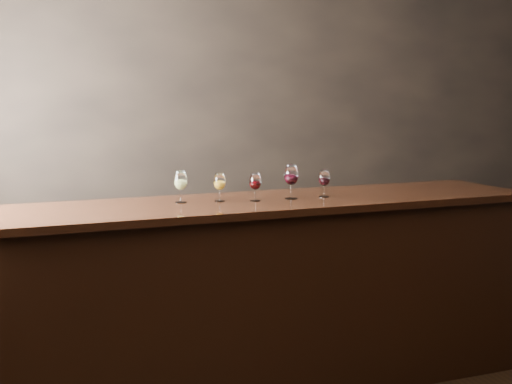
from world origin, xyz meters
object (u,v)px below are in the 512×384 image
object	(u,v)px
bar_counter	(267,298)
glass_red_a	(255,182)
glass_amber	(220,182)
glass_red_c	(324,178)
glass_red_b	(291,176)
back_bar_shelf	(296,280)
glass_white	(181,181)

from	to	relation	value
bar_counter	glass_red_a	world-z (taller)	glass_red_a
glass_amber	glass_red_c	size ratio (longest dim) A/B	0.99
bar_counter	glass_red_b	world-z (taller)	glass_red_b
glass_red_b	back_bar_shelf	bearing A→B (deg)	67.87
glass_white	bar_counter	bearing A→B (deg)	-4.26
glass_white	glass_red_c	bearing A→B (deg)	-1.73
glass_red_a	glass_white	bearing A→B (deg)	171.72
bar_counter	back_bar_shelf	xyz separation A→B (m)	(0.53, 0.92, -0.16)
bar_counter	glass_amber	bearing A→B (deg)	169.88
bar_counter	glass_red_b	distance (m)	0.77
glass_red_b	glass_red_c	size ratio (longest dim) A/B	1.23
back_bar_shelf	glass_red_c	distance (m)	1.28
bar_counter	back_bar_shelf	world-z (taller)	bar_counter
glass_red_a	glass_red_b	size ratio (longest dim) A/B	0.81
back_bar_shelf	glass_red_c	xyz separation A→B (m)	(-0.15, -0.91, 0.89)
back_bar_shelf	glass_red_a	size ratio (longest dim) A/B	13.53
glass_red_c	glass_white	bearing A→B (deg)	178.27
glass_white	glass_red_b	bearing A→B (deg)	-3.57
glass_red_c	bar_counter	bearing A→B (deg)	-178.21
glass_amber	glass_red_c	bearing A→B (deg)	-1.15
back_bar_shelf	glass_red_c	size ratio (longest dim) A/B	13.40
back_bar_shelf	glass_amber	size ratio (longest dim) A/B	13.50
glass_amber	glass_white	bearing A→B (deg)	176.64
bar_counter	glass_white	size ratio (longest dim) A/B	17.37
glass_amber	glass_red_b	world-z (taller)	glass_red_b
glass_red_b	glass_red_c	xyz separation A→B (m)	(0.22, 0.02, -0.03)
glass_white	glass_red_a	world-z (taller)	glass_white
glass_amber	glass_red_b	bearing A→B (deg)	-3.68
glass_white	glass_amber	world-z (taller)	glass_white
glass_white	glass_red_c	size ratio (longest dim) A/B	1.10
back_bar_shelf	glass_red_b	world-z (taller)	glass_red_b
glass_red_b	glass_red_c	world-z (taller)	glass_red_b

